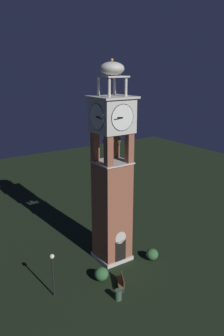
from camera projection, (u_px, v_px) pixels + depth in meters
ground at (112, 257)px, 30.87m from camera, size 80.00×80.00×0.00m
clock_tower at (112, 180)px, 28.74m from camera, size 3.21×3.21×17.28m
park_bench at (121, 281)px, 26.58m from camera, size 1.12×1.62×0.95m
lamp_post at (53, 267)px, 24.98m from camera, size 0.36×0.36×3.55m
trash_bin at (118, 295)px, 25.16m from camera, size 0.52×0.52×0.80m
shrub_near_entry at (101, 274)px, 27.43m from camera, size 1.17×1.17×1.09m
shrub_left_of_tower at (103, 240)px, 33.17m from camera, size 0.74×0.74×0.69m
shrub_behind_bench at (152, 254)px, 30.37m from camera, size 1.10×1.10×1.02m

